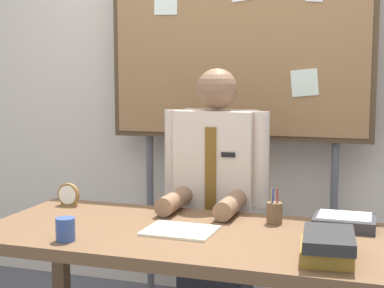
% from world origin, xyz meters
% --- Properties ---
extents(back_wall, '(6.40, 0.08, 2.70)m').
position_xyz_m(back_wall, '(0.00, 1.21, 1.35)').
color(back_wall, beige).
rests_on(back_wall, ground_plane).
extents(desk, '(1.69, 0.80, 0.73)m').
position_xyz_m(desk, '(0.00, 0.00, 0.64)').
color(desk, brown).
rests_on(desk, ground_plane).
extents(person, '(0.55, 0.56, 1.41)m').
position_xyz_m(person, '(0.00, 0.57, 0.66)').
color(person, '#2D2D33').
rests_on(person, ground_plane).
extents(bulletin_board, '(1.53, 0.09, 2.19)m').
position_xyz_m(bulletin_board, '(0.00, 1.01, 1.57)').
color(bulletin_board, '#4C3823').
rests_on(bulletin_board, ground_plane).
extents(book_stack, '(0.21, 0.30, 0.10)m').
position_xyz_m(book_stack, '(0.63, -0.20, 0.78)').
color(book_stack, olive).
rests_on(book_stack, desk).
extents(open_notebook, '(0.30, 0.23, 0.01)m').
position_xyz_m(open_notebook, '(0.01, -0.02, 0.73)').
color(open_notebook, '#F4EFCC').
rests_on(open_notebook, desk).
extents(desk_clock, '(0.11, 0.04, 0.11)m').
position_xyz_m(desk_clock, '(-0.68, 0.26, 0.78)').
color(desk_clock, olive).
rests_on(desk_clock, desk).
extents(coffee_mug, '(0.08, 0.08, 0.09)m').
position_xyz_m(coffee_mug, '(-0.38, -0.28, 0.77)').
color(coffee_mug, '#334C8C').
rests_on(coffee_mug, desk).
extents(pen_holder, '(0.07, 0.07, 0.16)m').
position_xyz_m(pen_holder, '(0.36, 0.24, 0.78)').
color(pen_holder, brown).
rests_on(pen_holder, desk).
extents(paper_tray, '(0.26, 0.20, 0.06)m').
position_xyz_m(paper_tray, '(0.66, 0.26, 0.75)').
color(paper_tray, '#333338').
rests_on(paper_tray, desk).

